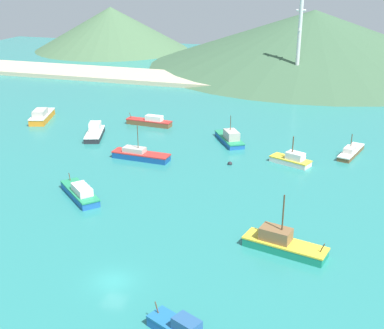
# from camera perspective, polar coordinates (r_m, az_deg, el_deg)

# --- Properties ---
(ground) EXTENTS (260.00, 280.00, 0.50)m
(ground) POSITION_cam_1_polar(r_m,az_deg,el_deg) (80.48, 0.41, -1.54)
(ground) COLOR teal
(fishing_boat_0) EXTENTS (10.18, 5.06, 7.11)m
(fishing_boat_0) POSITION_cam_1_polar(r_m,az_deg,el_deg) (60.78, 10.09, -8.68)
(fishing_boat_0) COLOR #198466
(fishing_boat_0) RESTS_ON ground
(fishing_boat_2) EXTENTS (8.80, 8.19, 2.24)m
(fishing_boat_2) POSITION_cam_1_polar(r_m,az_deg,el_deg) (74.60, -12.39, -3.08)
(fishing_boat_2) COLOR #1E5BA8
(fishing_boat_2) RESTS_ON ground
(fishing_boat_5) EXTENTS (5.48, 9.00, 2.67)m
(fishing_boat_5) POSITION_cam_1_polar(r_m,az_deg,el_deg) (100.80, -10.82, 3.55)
(fishing_boat_5) COLOR #232328
(fishing_boat_5) RESTS_ON ground
(fishing_boat_8) EXTENTS (10.32, 3.24, 6.01)m
(fishing_boat_8) POSITION_cam_1_polar(r_m,az_deg,el_deg) (87.91, -5.84, 1.08)
(fishing_boat_8) COLOR #14478C
(fishing_boat_8) RESTS_ON ground
(fishing_boat_9) EXTENTS (9.93, 2.90, 2.23)m
(fishing_boat_9) POSITION_cam_1_polar(r_m,az_deg,el_deg) (106.76, -4.71, 4.81)
(fishing_boat_9) COLOR brown
(fishing_boat_9) RESTS_ON ground
(fishing_boat_10) EXTENTS (4.56, 9.46, 4.00)m
(fishing_boat_10) POSITION_cam_1_polar(r_m,az_deg,el_deg) (93.59, 17.34, 1.37)
(fishing_boat_10) COLOR brown
(fishing_boat_10) RESTS_ON ground
(fishing_boat_11) EXTENTS (6.05, 10.32, 2.65)m
(fishing_boat_11) POSITION_cam_1_polar(r_m,az_deg,el_deg) (114.38, -16.47, 5.23)
(fishing_boat_11) COLOR orange
(fishing_boat_11) RESTS_ON ground
(fishing_boat_13) EXTENTS (7.43, 9.57, 5.31)m
(fishing_boat_13) POSITION_cam_1_polar(r_m,az_deg,el_deg) (95.93, 4.27, 2.97)
(fishing_boat_13) COLOR #1E5BA8
(fishing_boat_13) RESTS_ON ground
(fishing_boat_14) EXTENTS (7.28, 4.93, 4.91)m
(fishing_boat_14) POSITION_cam_1_polar(r_m,az_deg,el_deg) (86.75, 11.09, 0.54)
(fishing_boat_14) COLOR silver
(fishing_boat_14) RESTS_ON ground
(buoy_0) EXTENTS (0.78, 0.78, 0.78)m
(buoy_0) POSITION_cam_1_polar(r_m,az_deg,el_deg) (85.48, 4.25, 0.09)
(buoy_0) COLOR #232328
(buoy_0) RESTS_ON ground
(beach_strip) EXTENTS (247.00, 17.30, 1.20)m
(beach_strip) POSITION_cam_1_polar(r_m,az_deg,el_deg) (143.56, 8.36, 8.87)
(beach_strip) COLOR #C6B793
(beach_strip) RESTS_ON ground
(hill_west) EXTENTS (60.29, 60.29, 16.19)m
(hill_west) POSITION_cam_1_polar(r_m,az_deg,el_deg) (210.92, -9.02, 14.84)
(hill_west) COLOR #476B47
(hill_west) RESTS_ON ground
(hill_central) EXTENTS (107.59, 107.59, 17.93)m
(hill_central) POSITION_cam_1_polar(r_m,az_deg,el_deg) (176.55, 13.36, 13.60)
(hill_central) COLOR #3D6042
(hill_central) RESTS_ON ground
(radio_tower) EXTENTS (2.47, 1.98, 24.74)m
(radio_tower) POSITION_cam_1_polar(r_m,az_deg,el_deg) (141.67, 11.88, 13.42)
(radio_tower) COLOR silver
(radio_tower) RESTS_ON ground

